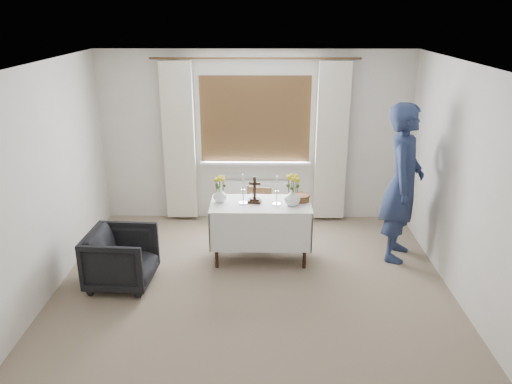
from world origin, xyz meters
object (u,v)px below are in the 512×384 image
wooden_chair (257,218)px  armchair (121,258)px  flower_vase_left (220,195)px  altar_table (261,231)px  wooden_cross (255,190)px  person (403,183)px  flower_vase_right (292,197)px

wooden_chair → armchair: bearing=-133.4°
flower_vase_left → armchair: bearing=-147.8°
altar_table → wooden_cross: wooden_cross is taller
altar_table → wooden_chair: (-0.05, 0.41, 0.01)m
person → flower_vase_left: 2.26m
wooden_chair → flower_vase_right: bearing=-34.2°
flower_vase_left → flower_vase_right: (0.89, -0.10, 0.01)m
altar_table → person: bearing=3.6°
altar_table → flower_vase_left: 0.69m
armchair → flower_vase_right: 2.13m
armchair → person: size_ratio=0.37×
wooden_chair → person: person is taller
flower_vase_left → altar_table: bearing=-5.4°
wooden_chair → armchair: wooden_chair is taller
flower_vase_left → flower_vase_right: 0.89m
altar_table → armchair: size_ratio=1.70×
wooden_cross → flower_vase_right: size_ratio=1.62×
altar_table → flower_vase_left: bearing=174.6°
armchair → person: person is taller
flower_vase_right → person: bearing=6.9°
altar_table → person: (1.75, 0.11, 0.61)m
altar_table → wooden_chair: size_ratio=1.58×
altar_table → wooden_chair: bearing=97.5°
person → wooden_cross: size_ratio=5.93×
altar_table → armchair: 1.72m
armchair → flower_vase_right: flower_vase_right is taller
wooden_chair → armchair: size_ratio=1.07×
altar_table → wooden_cross: 0.55m
armchair → person: bearing=-73.8°
altar_table → flower_vase_left: size_ratio=6.94×
armchair → flower_vase_left: flower_vase_left is taller
wooden_chair → flower_vase_left: size_ratio=4.38×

